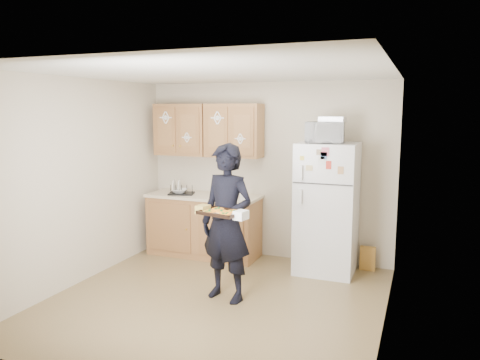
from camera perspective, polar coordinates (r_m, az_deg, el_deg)
name	(u,v)px	position (r m, az deg, el deg)	size (l,w,h in m)	color
floor	(215,301)	(5.41, -3.03, -14.49)	(3.60, 3.60, 0.00)	brown
ceiling	(213,72)	(4.99, -3.26, 12.96)	(3.60, 3.60, 0.00)	silver
wall_back	(267,171)	(6.71, 3.27, 1.13)	(3.60, 0.04, 2.50)	#C2B59D
wall_front	(111,230)	(3.53, -15.44, -5.94)	(3.60, 0.04, 2.50)	#C2B59D
wall_left	(80,182)	(6.02, -18.92, -0.18)	(0.04, 3.60, 2.50)	#C2B59D
wall_right	(389,203)	(4.61, 17.67, -2.66)	(0.04, 3.60, 2.50)	#C2B59D
refrigerator	(327,208)	(6.19, 10.55, -3.39)	(0.75, 0.70, 1.70)	silver
base_cabinet	(204,226)	(6.89, -4.40, -5.64)	(1.60, 0.60, 0.86)	brown
countertop	(204,196)	(6.79, -4.44, -1.96)	(1.64, 0.64, 0.04)	beige
upper_cab_left	(183,130)	(6.99, -7.02, 6.10)	(0.80, 0.33, 0.75)	brown
upper_cab_right	(234,131)	(6.64, -0.74, 6.04)	(0.80, 0.33, 0.75)	brown
cereal_box	(368,258)	(6.52, 15.29, -9.21)	(0.20, 0.07, 0.32)	gold
person	(227,223)	(5.19, -1.63, -5.24)	(0.64, 0.42, 1.76)	black
baking_tray	(221,213)	(4.86, -2.28, -4.05)	(0.43, 0.32, 0.04)	black
pizza_front_left	(209,212)	(4.86, -3.74, -3.87)	(0.14, 0.14, 0.02)	orange
pizza_front_right	(225,214)	(4.75, -1.82, -4.16)	(0.14, 0.14, 0.02)	orange
pizza_back_left	(218,209)	(4.98, -2.73, -3.58)	(0.14, 0.14, 0.02)	orange
pizza_back_right	(233,211)	(4.86, -0.83, -3.86)	(0.14, 0.14, 0.02)	orange
pizza_center	(221,212)	(4.86, -2.28, -3.86)	(0.14, 0.14, 0.02)	orange
microwave	(325,132)	(6.02, 10.31, 5.72)	(0.48, 0.32, 0.26)	silver
foil_pan	(332,119)	(6.03, 11.21, 7.28)	(0.31, 0.22, 0.07)	silver
dish_rack	(181,189)	(6.85, -7.16, -1.13)	(0.35, 0.27, 0.14)	black
bowl	(180,191)	(6.87, -7.37, -1.32)	(0.23, 0.23, 0.06)	silver
soap_bottle	(243,193)	(6.40, 0.38, -1.61)	(0.08, 0.08, 0.17)	silver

